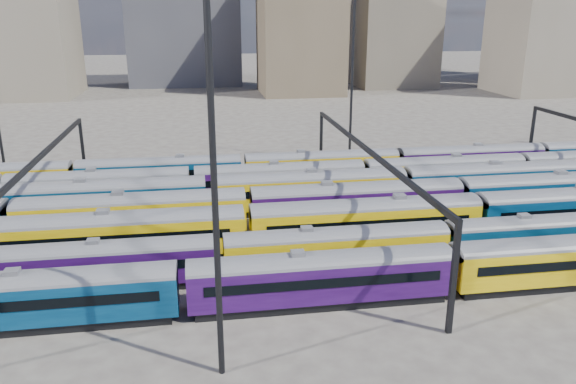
{
  "coord_description": "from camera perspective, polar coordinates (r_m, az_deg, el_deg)",
  "views": [
    {
      "loc": [
        -5.59,
        -50.47,
        20.17
      ],
      "look_at": [
        2.84,
        2.59,
        3.0
      ],
      "focal_mm": 35.0,
      "sensor_mm": 36.0,
      "label": 1
    }
  ],
  "objects": [
    {
      "name": "ground",
      "position": [
        54.63,
        -2.52,
        -3.96
      ],
      "size": [
        500.0,
        500.0,
        0.0
      ],
      "primitive_type": "plane",
      "color": "#453F3A",
      "rests_on": "ground"
    },
    {
      "name": "rake_0",
      "position": [
        40.43,
        3.41,
        -8.2
      ],
      "size": [
        97.2,
        2.85,
        4.79
      ],
      "color": "black",
      "rests_on": "ground"
    },
    {
      "name": "rake_1",
      "position": [
        44.21,
        -6.95,
        -6.12
      ],
      "size": [
        111.43,
        2.72,
        4.56
      ],
      "color": "black",
      "rests_on": "ground"
    },
    {
      "name": "rake_2",
      "position": [
        50.74,
        7.89,
        -2.53
      ],
      "size": [
        148.66,
        3.1,
        5.23
      ],
      "color": "black",
      "rests_on": "ground"
    },
    {
      "name": "rake_3",
      "position": [
        53.55,
        -4.09,
        -1.3
      ],
      "size": [
        127.65,
        3.11,
        5.25
      ],
      "color": "black",
      "rests_on": "ground"
    },
    {
      "name": "rake_4",
      "position": [
        59.19,
        2.16,
        0.56
      ],
      "size": [
        104.77,
        3.07,
        5.17
      ],
      "color": "black",
      "rests_on": "ground"
    },
    {
      "name": "rake_5",
      "position": [
        63.95,
        -18.58,
        0.76
      ],
      "size": [
        137.24,
        2.87,
        4.82
      ],
      "color": "black",
      "rests_on": "ground"
    },
    {
      "name": "rake_6",
      "position": [
        67.98,
        -4.61,
        2.61
      ],
      "size": [
        116.63,
        2.85,
        4.78
      ],
      "color": "black",
      "rests_on": "ground"
    },
    {
      "name": "gantry_1",
      "position": [
        54.16,
        -24.15,
        1.84
      ],
      "size": [
        0.35,
        40.35,
        8.03
      ],
      "color": "black",
      "rests_on": "ground"
    },
    {
      "name": "gantry_2",
      "position": [
        54.49,
        7.9,
        3.34
      ],
      "size": [
        0.35,
        40.35,
        8.03
      ],
      "color": "black",
      "rests_on": "ground"
    },
    {
      "name": "mast_2",
      "position": [
        29.14,
        -7.7,
        5.28
      ],
      "size": [
        1.4,
        0.5,
        25.6
      ],
      "color": "black",
      "rests_on": "ground"
    },
    {
      "name": "mast_3",
      "position": [
        77.51,
        6.58,
        13.02
      ],
      "size": [
        1.4,
        0.5,
        25.6
      ],
      "color": "black",
      "rests_on": "ground"
    }
  ]
}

